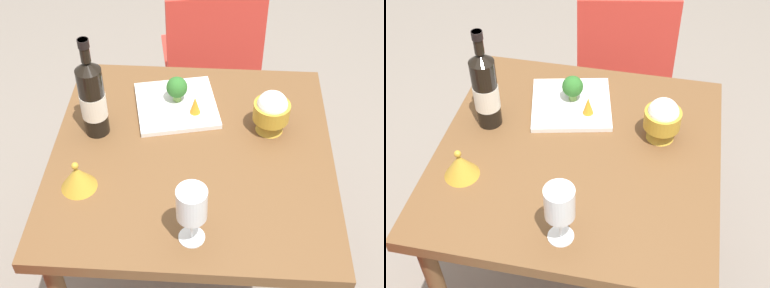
{
  "view_description": "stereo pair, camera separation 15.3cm",
  "coord_description": "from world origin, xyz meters",
  "views": [
    {
      "loc": [
        -0.07,
        1.09,
        1.84
      ],
      "look_at": [
        0.0,
        0.0,
        0.77
      ],
      "focal_mm": 49.23,
      "sensor_mm": 36.0,
      "label": 1
    },
    {
      "loc": [
        -0.22,
        1.07,
        1.84
      ],
      "look_at": [
        0.0,
        0.0,
        0.77
      ],
      "focal_mm": 49.23,
      "sensor_mm": 36.0,
      "label": 2
    }
  ],
  "objects": [
    {
      "name": "wine_glass",
      "position": [
        -0.02,
        0.31,
        0.87
      ],
      "size": [
        0.08,
        0.08,
        0.18
      ],
      "color": "white",
      "rests_on": "dining_table"
    },
    {
      "name": "serving_plate",
      "position": [
        0.06,
        -0.2,
        0.75
      ],
      "size": [
        0.3,
        0.3,
        0.02
      ],
      "rotation": [
        0.0,
        0.0,
        0.22
      ],
      "color": "white",
      "rests_on": "dining_table"
    },
    {
      "name": "chair_near_window",
      "position": [
        -0.04,
        -0.81,
        0.53
      ],
      "size": [
        0.47,
        0.47,
        0.85
      ],
      "rotation": [
        0.0,
        0.0,
        3.32
      ],
      "color": "red",
      "rests_on": "ground_plane"
    },
    {
      "name": "broccoli_floret",
      "position": [
        0.06,
        -0.21,
        0.81
      ],
      "size": [
        0.07,
        0.07,
        0.09
      ],
      "color": "#729E4C",
      "rests_on": "serving_plate"
    },
    {
      "name": "carrot_garnish_left",
      "position": [
        -0.0,
        -0.16,
        0.79
      ],
      "size": [
        0.03,
        0.03,
        0.06
      ],
      "color": "orange",
      "rests_on": "serving_plate"
    },
    {
      "name": "wine_bottle",
      "position": [
        0.29,
        -0.07,
        0.87
      ],
      "size": [
        0.08,
        0.08,
        0.33
      ],
      "color": "black",
      "rests_on": "dining_table"
    },
    {
      "name": "rice_bowl",
      "position": [
        -0.23,
        -0.11,
        0.82
      ],
      "size": [
        0.11,
        0.11,
        0.14
      ],
      "color": "gold",
      "rests_on": "dining_table"
    },
    {
      "name": "ground_plane",
      "position": [
        0.0,
        0.0,
        0.0
      ],
      "size": [
        8.0,
        8.0,
        0.0
      ],
      "primitive_type": "plane",
      "color": "gray"
    },
    {
      "name": "dining_table",
      "position": [
        0.0,
        0.0,
        0.65
      ],
      "size": [
        0.83,
        0.83,
        0.74
      ],
      "color": "brown",
      "rests_on": "ground_plane"
    },
    {
      "name": "rice_bowl_lid",
      "position": [
        0.3,
        0.16,
        0.78
      ],
      "size": [
        0.1,
        0.1,
        0.09
      ],
      "color": "gold",
      "rests_on": "dining_table"
    }
  ]
}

